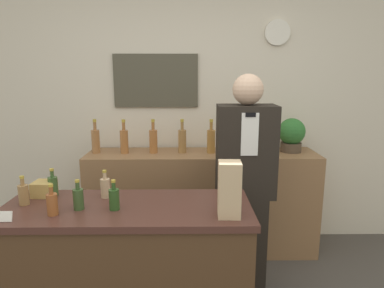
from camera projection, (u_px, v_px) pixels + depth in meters
back_wall at (185, 106)px, 3.34m from camera, size 5.20×0.09×2.70m
back_shelf at (202, 202)px, 3.23m from camera, size 2.10×0.48×0.95m
display_counter at (130, 275)px, 2.10m from camera, size 1.47×0.57×0.90m
shopkeeper at (245, 188)px, 2.54m from camera, size 0.42×0.26×1.67m
potted_plant at (292, 134)px, 3.15m from camera, size 0.24×0.24×0.31m
paper_bag at (229, 189)px, 1.84m from camera, size 0.13×0.13×0.31m
price_card_left at (3, 217)px, 1.79m from camera, size 0.09×0.02×0.06m
gift_box at (44, 189)px, 2.17m from camera, size 0.13×0.14×0.09m
counter_bottle_0 at (24, 194)px, 2.02m from camera, size 0.06×0.06×0.18m
counter_bottle_1 at (53, 185)px, 2.17m from camera, size 0.06×0.06×0.18m
counter_bottle_2 at (52, 203)px, 1.87m from camera, size 0.06×0.06×0.18m
counter_bottle_3 at (78, 198)px, 1.95m from camera, size 0.06×0.06×0.18m
counter_bottle_4 at (105, 187)px, 2.13m from camera, size 0.06×0.06×0.18m
counter_bottle_5 at (114, 198)px, 1.94m from camera, size 0.06×0.06×0.18m
shelf_bottle_0 at (96, 140)px, 3.11m from camera, size 0.07×0.07×0.31m
shelf_bottle_1 at (124, 141)px, 3.09m from camera, size 0.07×0.07×0.31m
shelf_bottle_2 at (153, 140)px, 3.11m from camera, size 0.07×0.07×0.31m
shelf_bottle_3 at (182, 140)px, 3.12m from camera, size 0.07×0.07×0.31m
shelf_bottle_4 at (211, 140)px, 3.11m from camera, size 0.07×0.07×0.31m
shelf_bottle_5 at (240, 140)px, 3.12m from camera, size 0.07×0.07×0.31m
shelf_bottle_6 at (269, 140)px, 3.11m from camera, size 0.07×0.07×0.31m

